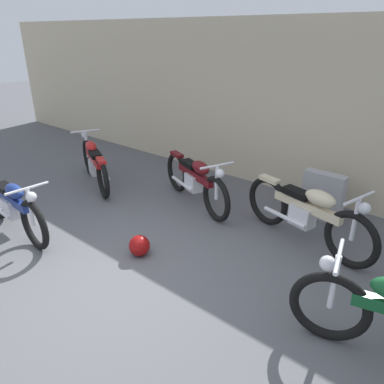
{
  "coord_description": "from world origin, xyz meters",
  "views": [
    {
      "loc": [
        3.03,
        -2.2,
        2.82
      ],
      "look_at": [
        -0.28,
        1.77,
        0.55
      ],
      "focal_mm": 34.34,
      "sensor_mm": 36.0,
      "label": 1
    }
  ],
  "objects_px": {
    "helmet": "(139,246)",
    "motorcycle_maroon": "(195,180)",
    "motorcycle_red": "(94,163)",
    "stone_marker": "(323,196)",
    "motorcycle_blue": "(13,205)",
    "motorcycle_cream": "(307,213)"
  },
  "relations": [
    {
      "from": "stone_marker",
      "to": "motorcycle_cream",
      "type": "bearing_deg",
      "value": -82.28
    },
    {
      "from": "helmet",
      "to": "motorcycle_red",
      "type": "height_order",
      "value": "motorcycle_red"
    },
    {
      "from": "helmet",
      "to": "motorcycle_maroon",
      "type": "distance_m",
      "value": 1.81
    },
    {
      "from": "helmet",
      "to": "motorcycle_maroon",
      "type": "relative_size",
      "value": 0.14
    },
    {
      "from": "stone_marker",
      "to": "motorcycle_blue",
      "type": "distance_m",
      "value": 4.79
    },
    {
      "from": "motorcycle_cream",
      "to": "motorcycle_red",
      "type": "bearing_deg",
      "value": -157.92
    },
    {
      "from": "motorcycle_blue",
      "to": "motorcycle_maroon",
      "type": "bearing_deg",
      "value": 63.13
    },
    {
      "from": "motorcycle_blue",
      "to": "motorcycle_red",
      "type": "bearing_deg",
      "value": 111.96
    },
    {
      "from": "motorcycle_red",
      "to": "motorcycle_cream",
      "type": "relative_size",
      "value": 0.91
    },
    {
      "from": "motorcycle_cream",
      "to": "motorcycle_blue",
      "type": "bearing_deg",
      "value": -130.01
    },
    {
      "from": "stone_marker",
      "to": "motorcycle_red",
      "type": "distance_m",
      "value": 4.27
    },
    {
      "from": "motorcycle_blue",
      "to": "motorcycle_maroon",
      "type": "height_order",
      "value": "motorcycle_maroon"
    },
    {
      "from": "stone_marker",
      "to": "motorcycle_maroon",
      "type": "height_order",
      "value": "motorcycle_maroon"
    },
    {
      "from": "motorcycle_red",
      "to": "motorcycle_cream",
      "type": "bearing_deg",
      "value": -147.39
    },
    {
      "from": "motorcycle_blue",
      "to": "stone_marker",
      "type": "bearing_deg",
      "value": 48.92
    },
    {
      "from": "motorcycle_blue",
      "to": "motorcycle_cream",
      "type": "xyz_separation_m",
      "value": [
        3.49,
        2.5,
        0.03
      ]
    },
    {
      "from": "motorcycle_red",
      "to": "stone_marker",
      "type": "bearing_deg",
      "value": -134.98
    },
    {
      "from": "motorcycle_red",
      "to": "motorcycle_maroon",
      "type": "height_order",
      "value": "motorcycle_maroon"
    },
    {
      "from": "motorcycle_red",
      "to": "motorcycle_maroon",
      "type": "xyz_separation_m",
      "value": [
        2.11,
        0.55,
        0.0
      ]
    },
    {
      "from": "motorcycle_red",
      "to": "motorcycle_blue",
      "type": "distance_m",
      "value": 2.04
    },
    {
      "from": "helmet",
      "to": "motorcycle_cream",
      "type": "relative_size",
      "value": 0.13
    },
    {
      "from": "stone_marker",
      "to": "motorcycle_blue",
      "type": "height_order",
      "value": "motorcycle_blue"
    }
  ]
}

